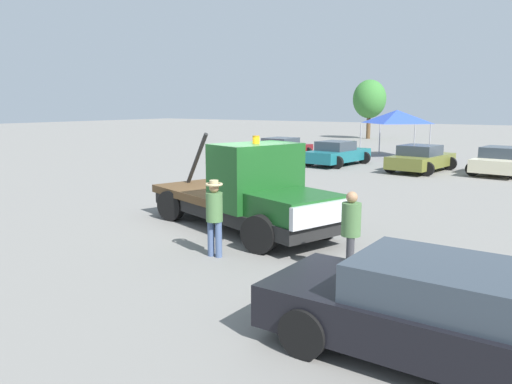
{
  "coord_description": "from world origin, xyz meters",
  "views": [
    {
      "loc": [
        7.72,
        -10.67,
        3.31
      ],
      "look_at": [
        0.5,
        0.0,
        1.05
      ],
      "focal_mm": 35.0,
      "sensor_mm": 36.0,
      "label": 1
    }
  ],
  "objects_px": {
    "foreground_car": "(456,318)",
    "parked_car_cream": "(503,161)",
    "person_at_hood": "(214,212)",
    "canopy_tent_blue": "(397,117)",
    "parked_car_teal": "(337,153)",
    "tree_left": "(369,99)",
    "parked_car_maroon": "(282,149)",
    "person_near_truck": "(351,228)",
    "tow_truck": "(249,195)",
    "parked_car_olive": "(421,159)"
  },
  "relations": [
    {
      "from": "person_near_truck",
      "to": "canopy_tent_blue",
      "type": "xyz_separation_m",
      "value": [
        -6.8,
        22.78,
        1.59
      ]
    },
    {
      "from": "parked_car_olive",
      "to": "canopy_tent_blue",
      "type": "height_order",
      "value": "canopy_tent_blue"
    },
    {
      "from": "parked_car_maroon",
      "to": "parked_car_cream",
      "type": "xyz_separation_m",
      "value": [
        12.23,
        0.2,
        0.0
      ]
    },
    {
      "from": "foreground_car",
      "to": "parked_car_maroon",
      "type": "height_order",
      "value": "same"
    },
    {
      "from": "person_at_hood",
      "to": "person_near_truck",
      "type": "bearing_deg",
      "value": -86.35
    },
    {
      "from": "person_at_hood",
      "to": "canopy_tent_blue",
      "type": "xyz_separation_m",
      "value": [
        -3.82,
        23.25,
        1.55
      ]
    },
    {
      "from": "foreground_car",
      "to": "parked_car_maroon",
      "type": "bearing_deg",
      "value": 126.99
    },
    {
      "from": "person_at_hood",
      "to": "parked_car_teal",
      "type": "bearing_deg",
      "value": 11.19
    },
    {
      "from": "parked_car_teal",
      "to": "person_near_truck",
      "type": "bearing_deg",
      "value": -148.47
    },
    {
      "from": "parked_car_cream",
      "to": "canopy_tent_blue",
      "type": "distance_m",
      "value": 8.94
    },
    {
      "from": "parked_car_teal",
      "to": "tree_left",
      "type": "height_order",
      "value": "tree_left"
    },
    {
      "from": "tow_truck",
      "to": "person_at_hood",
      "type": "xyz_separation_m",
      "value": [
        0.64,
        -2.27,
        0.02
      ]
    },
    {
      "from": "parked_car_maroon",
      "to": "person_near_truck",
      "type": "bearing_deg",
      "value": -145.19
    },
    {
      "from": "tree_left",
      "to": "person_at_hood",
      "type": "bearing_deg",
      "value": -73.08
    },
    {
      "from": "tow_truck",
      "to": "parked_car_maroon",
      "type": "bearing_deg",
      "value": 136.33
    },
    {
      "from": "parked_car_cream",
      "to": "canopy_tent_blue",
      "type": "height_order",
      "value": "canopy_tent_blue"
    },
    {
      "from": "parked_car_maroon",
      "to": "canopy_tent_blue",
      "type": "xyz_separation_m",
      "value": [
        5.22,
        5.41,
        1.91
      ]
    },
    {
      "from": "tow_truck",
      "to": "parked_car_teal",
      "type": "relative_size",
      "value": 1.44
    },
    {
      "from": "parked_car_olive",
      "to": "person_near_truck",
      "type": "bearing_deg",
      "value": -161.62
    },
    {
      "from": "tow_truck",
      "to": "parked_car_maroon",
      "type": "xyz_separation_m",
      "value": [
        -8.39,
        15.57,
        -0.33
      ]
    },
    {
      "from": "person_near_truck",
      "to": "parked_car_olive",
      "type": "relative_size",
      "value": 0.37
    },
    {
      "from": "person_at_hood",
      "to": "tow_truck",
      "type": "bearing_deg",
      "value": 10.67
    },
    {
      "from": "foreground_car",
      "to": "person_at_hood",
      "type": "xyz_separation_m",
      "value": [
        -5.47,
        1.95,
        0.36
      ]
    },
    {
      "from": "tow_truck",
      "to": "parked_car_olive",
      "type": "distance_m",
      "value": 14.65
    },
    {
      "from": "parked_car_teal",
      "to": "parked_car_olive",
      "type": "distance_m",
      "value": 4.64
    },
    {
      "from": "tow_truck",
      "to": "person_near_truck",
      "type": "relative_size",
      "value": 3.9
    },
    {
      "from": "foreground_car",
      "to": "canopy_tent_blue",
      "type": "bearing_deg",
      "value": 110.96
    },
    {
      "from": "parked_car_olive",
      "to": "canopy_tent_blue",
      "type": "relative_size",
      "value": 1.32
    },
    {
      "from": "foreground_car",
      "to": "parked_car_cream",
      "type": "relative_size",
      "value": 1.13
    },
    {
      "from": "canopy_tent_blue",
      "to": "person_at_hood",
      "type": "bearing_deg",
      "value": -80.68
    },
    {
      "from": "tree_left",
      "to": "parked_car_teal",
      "type": "bearing_deg",
      "value": -72.67
    },
    {
      "from": "parked_car_teal",
      "to": "tree_left",
      "type": "xyz_separation_m",
      "value": [
        -6.83,
        21.9,
        3.19
      ]
    },
    {
      "from": "parked_car_teal",
      "to": "parked_car_cream",
      "type": "relative_size",
      "value": 1.0
    },
    {
      "from": "parked_car_cream",
      "to": "person_near_truck",
      "type": "bearing_deg",
      "value": -174.7
    },
    {
      "from": "person_at_hood",
      "to": "tree_left",
      "type": "relative_size",
      "value": 0.3
    },
    {
      "from": "foreground_car",
      "to": "parked_car_cream",
      "type": "height_order",
      "value": "same"
    },
    {
      "from": "tow_truck",
      "to": "canopy_tent_blue",
      "type": "bearing_deg",
      "value": 116.6
    },
    {
      "from": "person_near_truck",
      "to": "canopy_tent_blue",
      "type": "bearing_deg",
      "value": 82.62
    },
    {
      "from": "foreground_car",
      "to": "parked_car_maroon",
      "type": "relative_size",
      "value": 1.14
    },
    {
      "from": "person_at_hood",
      "to": "canopy_tent_blue",
      "type": "height_order",
      "value": "canopy_tent_blue"
    },
    {
      "from": "parked_car_teal",
      "to": "parked_car_cream",
      "type": "distance_m",
      "value": 8.27
    },
    {
      "from": "parked_car_maroon",
      "to": "tree_left",
      "type": "height_order",
      "value": "tree_left"
    },
    {
      "from": "foreground_car",
      "to": "tree_left",
      "type": "xyz_separation_m",
      "value": [
        -17.32,
        40.91,
        3.19
      ]
    },
    {
      "from": "canopy_tent_blue",
      "to": "parked_car_teal",
      "type": "bearing_deg",
      "value": -101.01
    },
    {
      "from": "foreground_car",
      "to": "person_at_hood",
      "type": "bearing_deg",
      "value": 161.08
    },
    {
      "from": "parked_car_teal",
      "to": "parked_car_olive",
      "type": "height_order",
      "value": "same"
    },
    {
      "from": "canopy_tent_blue",
      "to": "foreground_car",
      "type": "bearing_deg",
      "value": -69.77
    },
    {
      "from": "person_at_hood",
      "to": "canopy_tent_blue",
      "type": "relative_size",
      "value": 0.49
    },
    {
      "from": "parked_car_maroon",
      "to": "parked_car_teal",
      "type": "bearing_deg",
      "value": -100.74
    },
    {
      "from": "person_near_truck",
      "to": "parked_car_maroon",
      "type": "distance_m",
      "value": 21.13
    }
  ]
}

